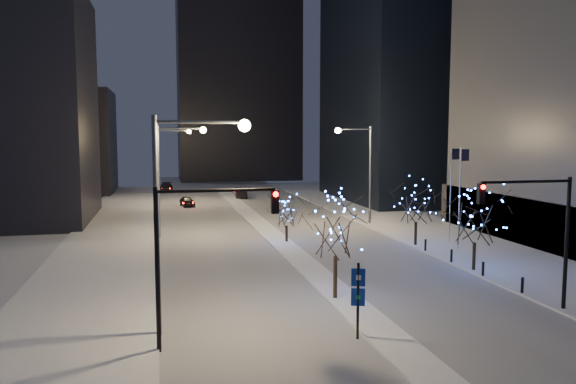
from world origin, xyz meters
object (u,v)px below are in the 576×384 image
object	(u,v)px
street_lamp_w_mid	(170,165)
traffic_signal_east	(541,222)
traffic_signal_west	(195,239)
car_mid	(241,193)
holiday_tree_plaza_near	(475,217)
street_lamp_w_near	(180,194)
holiday_tree_median_far	(287,212)
car_near	(187,202)
street_lamp_w_far	(167,155)
wayfinding_sign	(358,293)
street_lamp_east	(362,161)
holiday_tree_median_near	(336,227)
holiday_tree_plaza_far	(416,202)
car_far	(166,187)

from	to	relation	value
street_lamp_w_mid	traffic_signal_east	world-z (taller)	street_lamp_w_mid
street_lamp_w_mid	traffic_signal_west	world-z (taller)	street_lamp_w_mid
car_mid	holiday_tree_plaza_near	bearing A→B (deg)	104.55
street_lamp_w_near	holiday_tree_median_far	size ratio (longest dim) A/B	2.50
holiday_tree_median_far	car_near	bearing A→B (deg)	104.81
traffic_signal_west	traffic_signal_east	size ratio (longest dim) A/B	1.00
traffic_signal_west	street_lamp_w_far	bearing A→B (deg)	90.55
street_lamp_w_mid	wayfinding_sign	size ratio (longest dim) A/B	2.87
street_lamp_w_mid	holiday_tree_median_far	size ratio (longest dim) A/B	2.50
car_near	street_lamp_east	bearing A→B (deg)	-57.68
street_lamp_w_mid	car_near	size ratio (longest dim) A/B	2.66
holiday_tree_median_near	holiday_tree_median_far	distance (m)	16.74
street_lamp_w_near	holiday_tree_plaza_far	world-z (taller)	street_lamp_w_near
street_lamp_w_near	traffic_signal_west	bearing A→B (deg)	-76.04
traffic_signal_west	holiday_tree_plaza_far	world-z (taller)	traffic_signal_west
street_lamp_w_near	car_near	size ratio (longest dim) A/B	2.66
car_near	car_mid	xyz separation A→B (m)	(8.02, 8.14, 0.12)
holiday_tree_plaza_near	car_near	bearing A→B (deg)	113.53
car_mid	holiday_tree_median_near	distance (m)	51.50
street_lamp_w_far	holiday_tree_plaza_near	xyz separation A→B (m)	(19.44, -42.41, -2.79)
holiday_tree_median_near	holiday_tree_plaza_far	bearing A→B (deg)	49.55
car_mid	car_far	bearing A→B (deg)	-43.86
traffic_signal_east	holiday_tree_plaza_near	size ratio (longest dim) A/B	1.24
street_lamp_w_near	wayfinding_sign	size ratio (longest dim) A/B	2.87
street_lamp_east	holiday_tree_plaza_near	bearing A→B (deg)	-88.83
street_lamp_w_near	car_mid	xyz separation A→B (m)	(10.44, 54.83, -5.74)
car_near	holiday_tree_plaza_near	bearing A→B (deg)	-75.77
street_lamp_w_far	holiday_tree_median_near	size ratio (longest dim) A/B	1.69
street_lamp_w_mid	car_near	xyz separation A→B (m)	(2.41, 21.69, -5.86)
car_far	wayfinding_sign	xyz separation A→B (m)	(7.67, -68.81, 1.43)
traffic_signal_east	holiday_tree_median_far	distance (m)	22.85
street_lamp_east	wayfinding_sign	size ratio (longest dim) A/B	2.87
holiday_tree_plaza_far	street_lamp_east	bearing A→B (deg)	92.05
car_near	holiday_tree_plaza_near	xyz separation A→B (m)	(17.02, -39.10, 3.07)
street_lamp_w_mid	street_lamp_east	xyz separation A→B (m)	(19.02, 3.00, -0.05)
holiday_tree_median_far	car_mid	bearing A→B (deg)	88.35
street_lamp_w_far	holiday_tree_median_near	bearing A→B (deg)	-79.72
street_lamp_w_far	holiday_tree_median_far	distance (m)	31.56
street_lamp_east	car_near	xyz separation A→B (m)	(-16.61, 18.69, -5.81)
holiday_tree_median_far	holiday_tree_plaza_near	bearing A→B (deg)	-51.42
street_lamp_east	holiday_tree_plaza_near	distance (m)	20.60
traffic_signal_west	holiday_tree_median_near	size ratio (longest dim) A/B	1.18
holiday_tree_plaza_near	holiday_tree_plaza_far	world-z (taller)	holiday_tree_plaza_near
street_lamp_w_far	holiday_tree_median_far	size ratio (longest dim) A/B	2.50
traffic_signal_west	car_near	xyz separation A→B (m)	(1.92, 48.70, -4.12)
car_near	holiday_tree_median_near	size ratio (longest dim) A/B	0.63
street_lamp_east	holiday_tree_plaza_far	bearing A→B (deg)	-87.95
street_lamp_east	holiday_tree_plaza_far	distance (m)	11.96
holiday_tree_median_near	holiday_tree_median_far	xyz separation A→B (m)	(1.00, 16.65, -1.43)
street_lamp_w_far	street_lamp_w_mid	bearing A→B (deg)	-90.00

